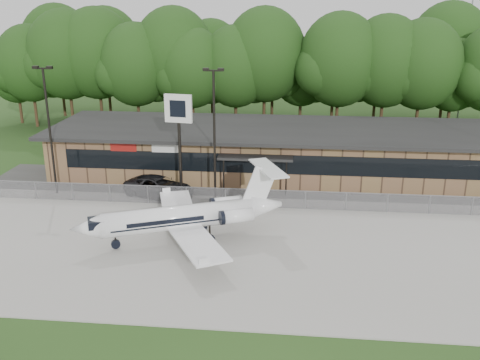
# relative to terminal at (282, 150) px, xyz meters

# --- Properties ---
(ground) EXTENTS (160.00, 160.00, 0.00)m
(ground) POSITION_rel_terminal_xyz_m (0.00, -23.94, -2.18)
(ground) COLOR #254418
(ground) RESTS_ON ground
(apron) EXTENTS (64.00, 18.00, 0.08)m
(apron) POSITION_rel_terminal_xyz_m (0.00, -15.94, -2.14)
(apron) COLOR #9E9B93
(apron) RESTS_ON ground
(parking_lot) EXTENTS (50.00, 9.00, 0.06)m
(parking_lot) POSITION_rel_terminal_xyz_m (0.00, -4.44, -2.15)
(parking_lot) COLOR #383835
(parking_lot) RESTS_ON ground
(terminal) EXTENTS (41.00, 11.65, 4.30)m
(terminal) POSITION_rel_terminal_xyz_m (0.00, 0.00, 0.00)
(terminal) COLOR brown
(terminal) RESTS_ON ground
(fence) EXTENTS (46.00, 0.04, 1.52)m
(fence) POSITION_rel_terminal_xyz_m (0.00, -8.94, -1.40)
(fence) COLOR gray
(fence) RESTS_ON ground
(treeline) EXTENTS (72.00, 12.00, 15.00)m
(treeline) POSITION_rel_terminal_xyz_m (0.00, 18.06, 5.32)
(treeline) COLOR #1F3B13
(treeline) RESTS_ON ground
(radio_mast) EXTENTS (0.20, 0.20, 25.00)m
(radio_mast) POSITION_rel_terminal_xyz_m (22.00, 24.06, 10.32)
(radio_mast) COLOR gray
(radio_mast) RESTS_ON ground
(light_pole_left) EXTENTS (1.55, 0.30, 10.23)m
(light_pole_left) POSITION_rel_terminal_xyz_m (-18.00, -7.44, 3.80)
(light_pole_left) COLOR black
(light_pole_left) RESTS_ON ground
(light_pole_mid) EXTENTS (1.55, 0.30, 10.23)m
(light_pole_mid) POSITION_rel_terminal_xyz_m (-5.00, -7.44, 3.80)
(light_pole_mid) COLOR black
(light_pole_mid) RESTS_ON ground
(business_jet) EXTENTS (13.51, 12.06, 4.65)m
(business_jet) POSITION_rel_terminal_xyz_m (-5.68, -15.25, -0.51)
(business_jet) COLOR white
(business_jet) RESTS_ON ground
(suv) EXTENTS (6.41, 4.78, 1.62)m
(suv) POSITION_rel_terminal_xyz_m (-9.51, -7.27, -1.37)
(suv) COLOR #29292C
(suv) RESTS_ON ground
(pole_sign) EXTENTS (2.17, 0.57, 8.22)m
(pole_sign) POSITION_rel_terminal_xyz_m (-7.78, -7.14, 4.11)
(pole_sign) COLOR black
(pole_sign) RESTS_ON ground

